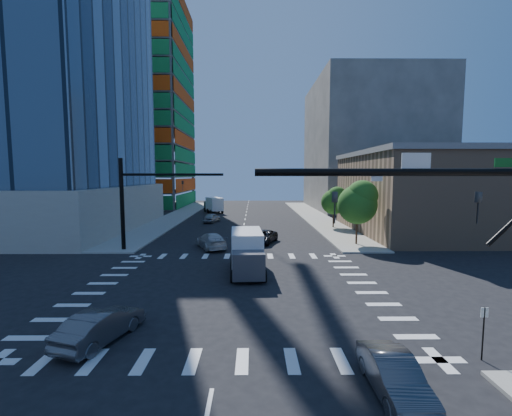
{
  "coord_description": "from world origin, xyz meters",
  "views": [
    {
      "loc": [
        1.46,
        -22.14,
        7.45
      ],
      "look_at": [
        1.68,
        8.0,
        4.59
      ],
      "focal_mm": 24.0,
      "sensor_mm": 36.0,
      "label": 1
    }
  ],
  "objects": [
    {
      "name": "commercial_building",
      "position": [
        25.0,
        22.0,
        5.31
      ],
      "size": [
        20.5,
        22.5,
        10.6
      ],
      "color": "#A37F5F",
      "rests_on": "ground"
    },
    {
      "name": "box_truck_near",
      "position": [
        0.97,
        3.47,
        1.39
      ],
      "size": [
        2.88,
        6.1,
        3.13
      ],
      "rotation": [
        0.0,
        0.0,
        0.06
      ],
      "color": "black",
      "rests_on": "ground"
    },
    {
      "name": "signal_mast_nw",
      "position": [
        -10.0,
        11.5,
        5.49
      ],
      "size": [
        10.2,
        0.4,
        9.0
      ],
      "color": "black",
      "rests_on": "sidewalk_nw"
    },
    {
      "name": "bg_building_ne",
      "position": [
        27.0,
        55.0,
        14.0
      ],
      "size": [
        24.0,
        30.0,
        28.0
      ],
      "primitive_type": "cube",
      "color": "#5A5551",
      "rests_on": "ground"
    },
    {
      "name": "sidewalk_nw",
      "position": [
        -12.5,
        40.0,
        0.07
      ],
      "size": [
        5.0,
        60.0,
        0.15
      ],
      "primitive_type": "cube",
      "color": "gray",
      "rests_on": "ground"
    },
    {
      "name": "car_sb_mid",
      "position": [
        -5.23,
        32.16,
        0.74
      ],
      "size": [
        2.76,
        4.66,
        1.49
      ],
      "primitive_type": "imported",
      "rotation": [
        0.0,
        0.0,
        2.9
      ],
      "color": "#A2A6A9",
      "rests_on": "ground"
    },
    {
      "name": "car_sb_cross",
      "position": [
        -5.4,
        -7.29,
        0.73
      ],
      "size": [
        2.84,
        4.7,
        1.46
      ],
      "primitive_type": "imported",
      "rotation": [
        0.0,
        0.0,
        2.83
      ],
      "color": "#4A4B4F",
      "rests_on": "ground"
    },
    {
      "name": "tree_south",
      "position": [
        12.63,
        13.9,
        4.69
      ],
      "size": [
        4.16,
        4.16,
        6.82
      ],
      "color": "#382316",
      "rests_on": "sidewalk_ne"
    },
    {
      "name": "sidewalk_ne",
      "position": [
        12.5,
        40.0,
        0.07
      ],
      "size": [
        5.0,
        60.0,
        0.15
      ],
      "primitive_type": "cube",
      "color": "gray",
      "rests_on": "ground"
    },
    {
      "name": "tree_north",
      "position": [
        12.93,
        25.9,
        3.99
      ],
      "size": [
        3.54,
        3.52,
        5.78
      ],
      "color": "#382316",
      "rests_on": "sidewalk_ne"
    },
    {
      "name": "box_truck_far",
      "position": [
        -6.72,
        46.67,
        1.37
      ],
      "size": [
        4.62,
        6.4,
        3.09
      ],
      "rotation": [
        0.0,
        0.0,
        3.54
      ],
      "color": "black",
      "rests_on": "ground"
    },
    {
      "name": "car_nb_far",
      "position": [
        2.48,
        15.2,
        0.7
      ],
      "size": [
        3.84,
        5.52,
        1.4
      ],
      "primitive_type": "imported",
      "rotation": [
        0.0,
        0.0,
        -0.33
      ],
      "color": "black",
      "rests_on": "ground"
    },
    {
      "name": "ground",
      "position": [
        0.0,
        0.0,
        0.0
      ],
      "size": [
        160.0,
        160.0,
        0.0
      ],
      "primitive_type": "plane",
      "color": "black",
      "rests_on": "ground"
    },
    {
      "name": "no_parking_sign",
      "position": [
        10.7,
        -9.0,
        1.38
      ],
      "size": [
        0.3,
        0.06,
        2.2
      ],
      "color": "black",
      "rests_on": "ground"
    },
    {
      "name": "car_sb_near",
      "position": [
        -2.92,
        12.53,
        0.78
      ],
      "size": [
        4.12,
        5.82,
        1.57
      ],
      "primitive_type": "imported",
      "rotation": [
        0.0,
        0.0,
        3.54
      ],
      "color": "#B1B1B1",
      "rests_on": "ground"
    },
    {
      "name": "construction_building",
      "position": [
        -27.41,
        61.93,
        24.61
      ],
      "size": [
        25.16,
        34.5,
        70.6
      ],
      "color": "slate",
      "rests_on": "ground"
    },
    {
      "name": "car_nb_right",
      "position": [
        6.24,
        -11.16,
        0.67
      ],
      "size": [
        1.44,
        4.07,
        1.34
      ],
      "primitive_type": "imported",
      "rotation": [
        0.0,
        0.0,
        0.01
      ],
      "color": "#47484C",
      "rests_on": "ground"
    },
    {
      "name": "road_markings",
      "position": [
        0.0,
        0.0,
        0.01
      ],
      "size": [
        20.0,
        20.0,
        0.01
      ],
      "primitive_type": "cube",
      "color": "silver",
      "rests_on": "ground"
    }
  ]
}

